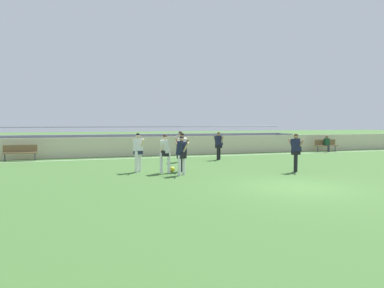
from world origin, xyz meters
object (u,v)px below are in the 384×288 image
(player_white_wide_left, at_px, (182,148))
(bleacher_stand, at_px, (117,143))
(player_white_challenging, at_px, (165,150))
(bench_centre_sideline, at_px, (20,151))
(spectator_seated, at_px, (327,142))
(player_white_dropping_back, at_px, (138,149))
(soccer_ball, at_px, (172,169))
(player_dark_deep_cover, at_px, (219,143))
(bench_far_right, at_px, (326,144))
(player_white_wide_right, at_px, (180,144))
(player_dark_overlapping, at_px, (296,149))
(player_dark_trailing_run, at_px, (182,152))

(player_white_wide_left, bearing_deg, bleacher_stand, 97.54)
(player_white_challenging, bearing_deg, bench_centre_sideline, 129.46)
(bench_centre_sideline, height_order, spectator_seated, spectator_seated)
(player_white_wide_left, distance_m, player_white_dropping_back, 1.94)
(soccer_ball, bearing_deg, player_white_dropping_back, 163.30)
(bench_centre_sideline, relative_size, player_white_dropping_back, 1.05)
(player_white_dropping_back, bearing_deg, player_white_wide_left, -12.12)
(bleacher_stand, distance_m, player_dark_deep_cover, 7.87)
(bench_far_right, height_order, bench_centre_sideline, same)
(player_white_wide_left, xyz_separation_m, player_white_wide_right, (1.12, 3.84, -0.01))
(player_white_dropping_back, bearing_deg, bleacher_stand, 86.99)
(player_dark_deep_cover, distance_m, soccer_ball, 5.96)
(player_white_dropping_back, relative_size, player_dark_overlapping, 1.02)
(bench_far_right, bearing_deg, player_dark_deep_cover, -162.66)
(player_white_dropping_back, xyz_separation_m, player_dark_trailing_run, (1.51, -1.56, -0.07))
(player_dark_deep_cover, bearing_deg, bench_centre_sideline, 163.93)
(bleacher_stand, height_order, player_white_wide_right, bleacher_stand)
(player_white_wide_left, height_order, player_dark_trailing_run, player_white_wide_left)
(player_white_challenging, bearing_deg, player_dark_overlapping, -14.96)
(spectator_seated, height_order, player_white_dropping_back, player_white_dropping_back)
(bench_centre_sideline, bearing_deg, soccer_ball, -47.55)
(soccer_ball, bearing_deg, player_dark_overlapping, -19.40)
(player_white_challenging, bearing_deg, player_white_wide_right, 64.48)
(player_dark_trailing_run, relative_size, player_dark_deep_cover, 1.00)
(bench_centre_sideline, relative_size, player_white_challenging, 1.09)
(bleacher_stand, height_order, spectator_seated, bleacher_stand)
(player_white_challenging, distance_m, player_white_wide_right, 4.64)
(bleacher_stand, relative_size, player_white_wide_right, 15.81)
(player_white_wide_left, xyz_separation_m, player_dark_deep_cover, (3.58, 4.28, -0.07))
(player_dark_trailing_run, relative_size, soccer_ball, 7.35)
(player_white_challenging, distance_m, soccer_ball, 1.02)
(player_white_wide_right, xyz_separation_m, player_dark_trailing_run, (-1.51, -4.99, -0.06))
(bleacher_stand, bearing_deg, soccer_ball, -85.03)
(bench_far_right, height_order, player_dark_overlapping, player_dark_overlapping)
(bleacher_stand, height_order, player_dark_trailing_run, bleacher_stand)
(bleacher_stand, height_order, player_dark_deep_cover, bleacher_stand)
(bleacher_stand, bearing_deg, bench_centre_sideline, -152.97)
(bench_far_right, distance_m, player_dark_trailing_run, 16.37)
(bleacher_stand, bearing_deg, spectator_seated, -11.77)
(player_dark_trailing_run, bearing_deg, player_white_dropping_back, 134.14)
(player_white_wide_left, bearing_deg, spectator_seated, 28.21)
(bench_centre_sideline, distance_m, player_white_challenging, 10.04)
(player_dark_trailing_run, bearing_deg, bleacher_stand, 94.87)
(spectator_seated, distance_m, player_dark_trailing_run, 16.31)
(player_dark_overlapping, bearing_deg, bench_centre_sideline, 142.24)
(player_white_dropping_back, height_order, player_dark_trailing_run, player_white_dropping_back)
(player_white_challenging, height_order, player_white_wide_left, player_white_wide_left)
(bench_far_right, distance_m, player_white_wide_right, 12.96)
(bench_centre_sideline, distance_m, spectator_seated, 20.83)
(bench_centre_sideline, bearing_deg, spectator_seated, -0.32)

